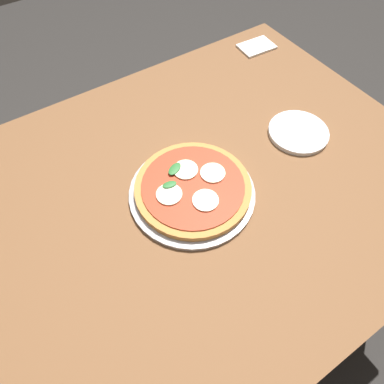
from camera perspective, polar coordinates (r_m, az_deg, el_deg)
The scene contains 6 objects.
ground_plane at distance 1.64m, azimuth 0.90°, elevation -14.70°, with size 6.00×6.00×0.00m, color #2D2B28.
dining_table at distance 1.03m, azimuth 1.39°, elevation -1.60°, with size 1.34×1.05×0.77m.
serving_tray at distance 0.92m, azimuth 0.00°, elevation -0.14°, with size 0.33×0.33×0.01m, color #B2B2B7.
pizza at distance 0.91m, azimuth 0.14°, elevation 0.79°, with size 0.31×0.31×0.03m.
plate_white at distance 1.11m, azimuth 17.12°, elevation 9.39°, with size 0.18×0.18×0.01m, color white.
napkin at distance 1.44m, azimuth 10.59°, elevation 22.51°, with size 0.13×0.09×0.01m, color white.
Camera 1 is at (-0.33, -0.46, 1.54)m, focal length 32.34 mm.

